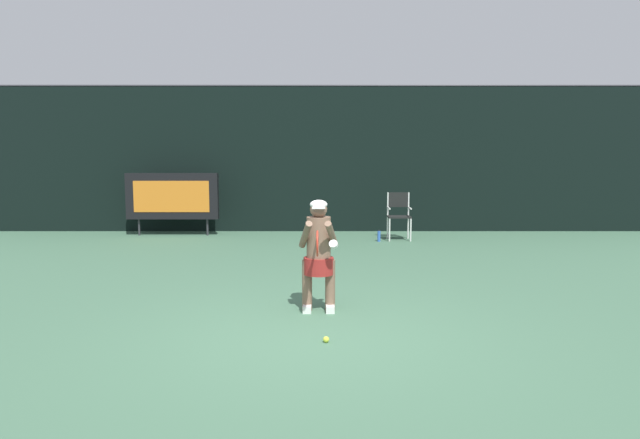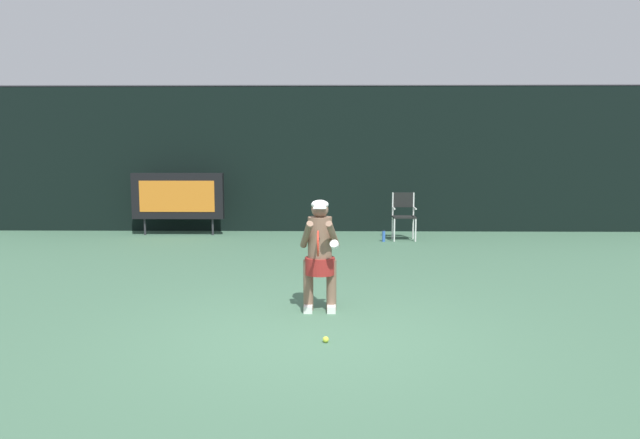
% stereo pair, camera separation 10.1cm
% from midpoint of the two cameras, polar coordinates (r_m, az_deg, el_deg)
% --- Properties ---
extents(ground, '(18.00, 22.00, 0.03)m').
position_cam_midpoint_polar(ground, '(6.72, -0.74, -11.55)').
color(ground, '#436B51').
extents(backdrop_screen, '(18.00, 0.12, 3.66)m').
position_cam_midpoint_polar(backdrop_screen, '(15.06, -0.20, 5.74)').
color(backdrop_screen, black).
rests_on(backdrop_screen, ground).
extents(scoreboard, '(2.20, 0.21, 1.50)m').
position_cam_midpoint_polar(scoreboard, '(14.77, -13.87, 2.17)').
color(scoreboard, black).
rests_on(scoreboard, ground).
extents(umpire_chair, '(0.52, 0.44, 1.08)m').
position_cam_midpoint_polar(umpire_chair, '(13.82, 7.54, 0.63)').
color(umpire_chair, white).
rests_on(umpire_chair, ground).
extents(water_bottle, '(0.07, 0.07, 0.27)m').
position_cam_midpoint_polar(water_bottle, '(13.54, 5.65, -1.59)').
color(water_bottle, blue).
rests_on(water_bottle, ground).
extents(tennis_player, '(0.52, 0.59, 1.45)m').
position_cam_midpoint_polar(tennis_player, '(7.70, -0.28, -3.05)').
color(tennis_player, white).
rests_on(tennis_player, ground).
extents(tennis_racket, '(0.03, 0.60, 0.31)m').
position_cam_midpoint_polar(tennis_racket, '(7.15, -0.43, -2.27)').
color(tennis_racket, black).
extents(tennis_ball_loose, '(0.07, 0.07, 0.07)m').
position_cam_midpoint_polar(tennis_ball_loose, '(6.64, 0.36, -11.37)').
color(tennis_ball_loose, '#CCDB3D').
rests_on(tennis_ball_loose, ground).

